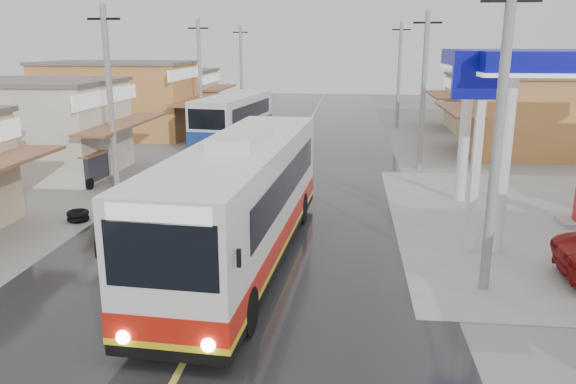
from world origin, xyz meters
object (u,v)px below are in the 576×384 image
tricycle_near (87,167)px  tyre_stack (78,216)px  coach_bus (243,201)px  cyclist (188,185)px  second_bus (234,118)px

tricycle_near → tyre_stack: 5.80m
coach_bus → tyre_stack: (-6.88, 3.18, -1.68)m
cyclist → tricycle_near: (-5.49, 2.32, 0.14)m
cyclist → tricycle_near: cyclist is taller
second_bus → tyre_stack: 17.07m
coach_bus → tricycle_near: coach_bus is taller
second_bus → coach_bus: bearing=-70.4°
tyre_stack → second_bus: bearing=81.6°
cyclist → tyre_stack: 4.57m
second_bus → tyre_stack: second_bus is taller
coach_bus → cyclist: (-3.51, 6.22, -1.17)m
tricycle_near → cyclist: bearing=-17.5°
second_bus → cyclist: bearing=-79.1°
cyclist → tyre_stack: size_ratio=2.73×
coach_bus → second_bus: coach_bus is taller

